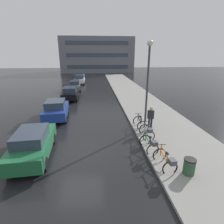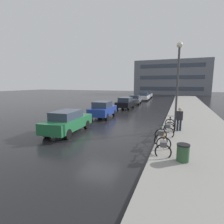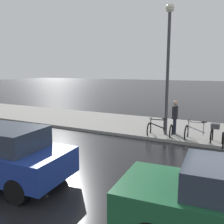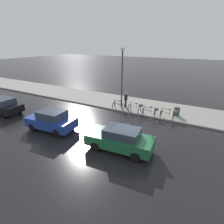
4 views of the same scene
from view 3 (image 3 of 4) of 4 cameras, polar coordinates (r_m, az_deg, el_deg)
sidewalk_kerb at (r=16.64m, az=-9.95°, el=-1.29°), size 4.80×60.00×0.14m
bicycle_third at (r=11.54m, az=19.93°, el=-4.37°), size 0.78×1.39×1.01m
bicycle_farthest at (r=11.91m, az=10.87°, el=-4.06°), size 0.79×1.15×0.99m
car_blue at (r=7.77m, az=-23.24°, el=-8.95°), size 2.08×3.96×1.61m
pedestrian at (r=12.24m, az=14.19°, el=-1.01°), size 0.43×0.29×1.74m
streetlamp at (r=11.89m, az=12.74°, el=12.83°), size 0.39×0.39×6.06m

